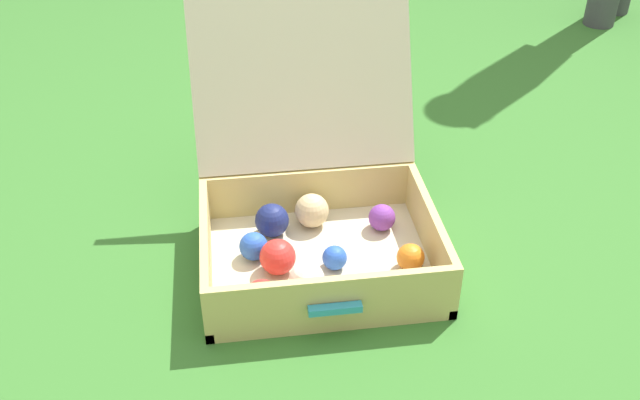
# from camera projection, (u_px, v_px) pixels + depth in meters

# --- Properties ---
(ground_plane) EXTENTS (16.00, 16.00, 0.00)m
(ground_plane) POSITION_uv_depth(u_px,v_px,m) (349.00, 277.00, 1.66)
(ground_plane) COLOR #336B28
(open_suitcase) EXTENTS (0.53, 0.63, 0.52)m
(open_suitcase) POSITION_uv_depth(u_px,v_px,m) (314.00, 210.00, 1.69)
(open_suitcase) COLOR beige
(open_suitcase) RESTS_ON ground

